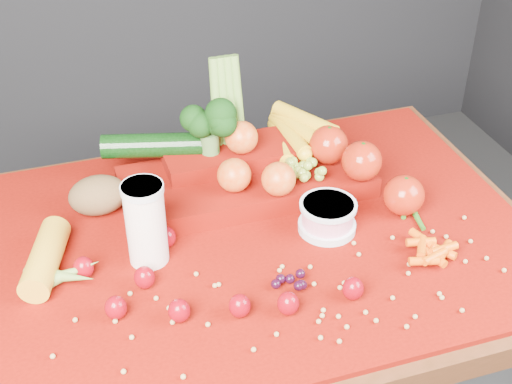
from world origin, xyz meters
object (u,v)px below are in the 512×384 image
object	(u,v)px
table	(259,275)
milk_glass	(145,221)
produce_mound	(259,164)
yogurt_bowl	(328,216)

from	to	relation	value
table	milk_glass	xyz separation A→B (m)	(-0.22, -0.01, 0.20)
table	produce_mound	distance (m)	0.23
table	produce_mound	xyz separation A→B (m)	(0.05, 0.15, 0.17)
table	milk_glass	world-z (taller)	milk_glass
table	milk_glass	distance (m)	0.29
yogurt_bowl	milk_glass	bearing A→B (deg)	176.89
table	produce_mound	bearing A→B (deg)	71.78
yogurt_bowl	produce_mound	world-z (taller)	produce_mound
milk_glass	produce_mound	bearing A→B (deg)	30.66
yogurt_bowl	produce_mound	size ratio (longest dim) A/B	0.19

